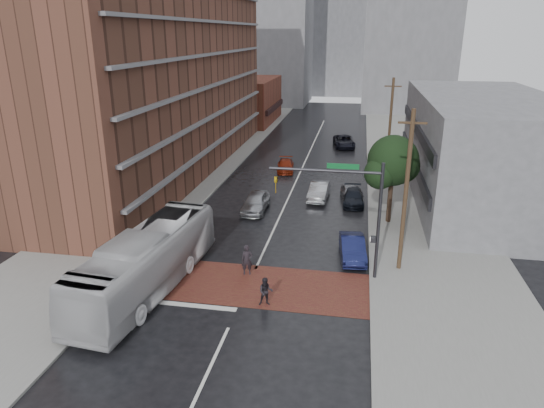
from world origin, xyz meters
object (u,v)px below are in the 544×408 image
(pedestrian_b, at_px, (266,292))
(car_parked_mid, at_px, (353,197))
(car_travel_b, at_px, (319,191))
(car_travel_a, at_px, (256,202))
(suv_travel, at_px, (344,141))
(pedestrian_a, at_px, (247,260))
(car_travel_c, at_px, (286,166))
(transit_bus, at_px, (147,261))
(car_parked_far, at_px, (350,193))
(car_parked_near, at_px, (352,248))

(pedestrian_b, bearing_deg, car_parked_mid, 63.42)
(car_travel_b, xyz_separation_m, car_parked_mid, (3.02, -0.75, -0.11))
(car_travel_a, relative_size, suv_travel, 0.86)
(car_travel_a, distance_m, car_travel_b, 6.30)
(pedestrian_a, height_order, suv_travel, pedestrian_a)
(car_travel_a, height_order, car_travel_c, car_travel_a)
(pedestrian_a, bearing_deg, suv_travel, 68.55)
(transit_bus, distance_m, car_travel_c, 26.65)
(car_travel_c, relative_size, car_parked_mid, 0.97)
(transit_bus, relative_size, car_travel_a, 2.74)
(pedestrian_b, bearing_deg, suv_travel, 73.38)
(transit_bus, bearing_deg, car_travel_c, 87.00)
(car_travel_a, xyz_separation_m, car_travel_b, (4.87, 4.00, -0.05))
(car_travel_c, distance_m, suv_travel, 13.97)
(transit_bus, bearing_deg, pedestrian_b, 1.29)
(transit_bus, distance_m, car_travel_b, 19.57)
(transit_bus, distance_m, pedestrian_b, 7.02)
(car_travel_a, xyz_separation_m, car_parked_far, (7.63, 4.07, -0.12))
(pedestrian_a, bearing_deg, pedestrian_b, -75.92)
(car_travel_c, bearing_deg, pedestrian_a, -94.01)
(pedestrian_b, distance_m, suv_travel, 39.69)
(pedestrian_b, bearing_deg, car_travel_c, 83.64)
(car_travel_a, height_order, car_parked_near, car_travel_a)
(car_travel_c, distance_m, car_parked_mid, 11.87)
(pedestrian_a, distance_m, car_parked_far, 16.12)
(transit_bus, xyz_separation_m, car_travel_b, (8.19, 17.75, -1.03))
(suv_travel, xyz_separation_m, car_parked_near, (1.84, -32.90, -0.03))
(pedestrian_b, xyz_separation_m, car_travel_a, (-3.61, 14.24, -0.02))
(pedestrian_b, relative_size, suv_travel, 0.30)
(car_travel_c, bearing_deg, car_parked_far, -57.41)
(pedestrian_a, bearing_deg, transit_bus, -166.09)
(transit_bus, relative_size, pedestrian_b, 7.88)
(transit_bus, height_order, car_travel_c, transit_bus)
(transit_bus, height_order, pedestrian_a, transit_bus)
(car_travel_b, distance_m, car_parked_mid, 3.12)
(transit_bus, relative_size, car_parked_far, 3.24)
(car_parked_far, bearing_deg, pedestrian_b, -109.66)
(car_travel_a, distance_m, car_travel_c, 12.61)
(car_parked_mid, bearing_deg, pedestrian_b, -106.88)
(suv_travel, bearing_deg, car_travel_c, -122.35)
(car_parked_mid, bearing_deg, suv_travel, 91.17)
(car_travel_b, distance_m, car_parked_far, 2.76)
(car_parked_far, bearing_deg, car_parked_near, -95.06)
(car_parked_near, xyz_separation_m, car_parked_far, (-0.45, 11.61, -0.05))
(car_parked_near, bearing_deg, pedestrian_b, -130.11)
(pedestrian_b, distance_m, car_travel_b, 18.29)
(car_travel_a, height_order, suv_travel, car_travel_a)
(pedestrian_a, bearing_deg, car_travel_c, 78.52)
(suv_travel, relative_size, car_parked_near, 1.24)
(car_travel_c, bearing_deg, pedestrian_b, -90.58)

